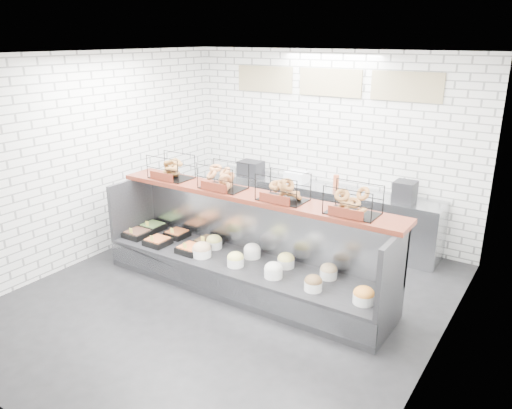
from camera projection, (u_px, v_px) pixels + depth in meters
The scene contains 5 objects.
ground at pixel (230, 298), 6.40m from camera, with size 5.50×5.50×0.00m, color black.
room_shell at pixel (255, 131), 6.22m from camera, with size 5.02×5.51×3.01m.
display_case at pixel (244, 264), 6.58m from camera, with size 4.00×0.90×1.20m.
bagel_shelf at pixel (252, 185), 6.37m from camera, with size 4.10×0.50×0.40m.
prep_counter at pixel (316, 211), 8.18m from camera, with size 4.00×0.60×1.20m.
Camera 1 is at (3.40, -4.57, 3.19)m, focal length 35.00 mm.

